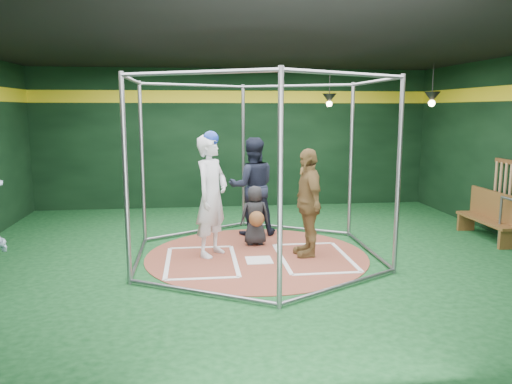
{
  "coord_description": "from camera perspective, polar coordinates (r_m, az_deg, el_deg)",
  "views": [
    {
      "loc": [
        -1.03,
        -8.21,
        2.49
      ],
      "look_at": [
        0.0,
        0.1,
        1.1
      ],
      "focal_mm": 35.0,
      "sensor_mm": 36.0,
      "label": 1
    }
  ],
  "objects": [
    {
      "name": "room_shell",
      "position": [
        8.32,
        0.08,
        4.35
      ],
      "size": [
        10.1,
        9.1,
        3.53
      ],
      "color": "#0C3716",
      "rests_on": "ground"
    },
    {
      "name": "clay_disc",
      "position": [
        8.64,
        0.08,
        -7.28
      ],
      "size": [
        3.8,
        3.8,
        0.01
      ],
      "primitive_type": "cylinder",
      "color": "brown",
      "rests_on": "ground"
    },
    {
      "name": "home_plate",
      "position": [
        8.35,
        0.34,
        -7.79
      ],
      "size": [
        0.43,
        0.43,
        0.01
      ],
      "primitive_type": "cube",
      "color": "white",
      "rests_on": "clay_disc"
    },
    {
      "name": "batter_box_left",
      "position": [
        8.34,
        -6.25,
        -7.89
      ],
      "size": [
        1.17,
        1.77,
        0.01
      ],
      "color": "white",
      "rests_on": "clay_disc"
    },
    {
      "name": "batter_box_right",
      "position": [
        8.57,
        6.66,
        -7.42
      ],
      "size": [
        1.17,
        1.77,
        0.01
      ],
      "color": "white",
      "rests_on": "clay_disc"
    },
    {
      "name": "batting_cage",
      "position": [
        8.34,
        0.08,
        2.6
      ],
      "size": [
        4.05,
        4.67,
        3.0
      ],
      "color": "gray",
      "rests_on": "ground"
    },
    {
      "name": "pendant_lamp_near",
      "position": [
        12.25,
        8.37,
        10.5
      ],
      "size": [
        0.34,
        0.34,
        0.9
      ],
      "color": "black",
      "rests_on": "room_shell"
    },
    {
      "name": "pendant_lamp_far",
      "position": [
        11.39,
        19.48,
        10.16
      ],
      "size": [
        0.34,
        0.34,
        0.9
      ],
      "color": "black",
      "rests_on": "room_shell"
    },
    {
      "name": "batter_figure",
      "position": [
        8.47,
        -5.11,
        -0.32
      ],
      "size": [
        0.83,
        0.9,
        2.13
      ],
      "color": "silver",
      "rests_on": "clay_disc"
    },
    {
      "name": "visitor_leopard",
      "position": [
        8.51,
        5.94,
        -1.19
      ],
      "size": [
        0.51,
        1.1,
        1.84
      ],
      "primitive_type": "imported",
      "rotation": [
        0.0,
        0.0,
        -1.51
      ],
      "color": "#9D7B43",
      "rests_on": "clay_disc"
    },
    {
      "name": "catcher_figure",
      "position": [
        9.17,
        -0.1,
        -2.71
      ],
      "size": [
        0.57,
        0.59,
        1.1
      ],
      "color": "black",
      "rests_on": "clay_disc"
    },
    {
      "name": "umpire",
      "position": [
        9.88,
        -0.43,
        0.64
      ],
      "size": [
        0.96,
        0.75,
        1.94
      ],
      "primitive_type": "imported",
      "rotation": [
        0.0,
        0.0,
        3.16
      ],
      "color": "black",
      "rests_on": "clay_disc"
    },
    {
      "name": "dugout_bench",
      "position": [
        10.65,
        25.19,
        -2.39
      ],
      "size": [
        0.37,
        1.6,
        0.93
      ],
      "color": "brown",
      "rests_on": "ground"
    }
  ]
}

